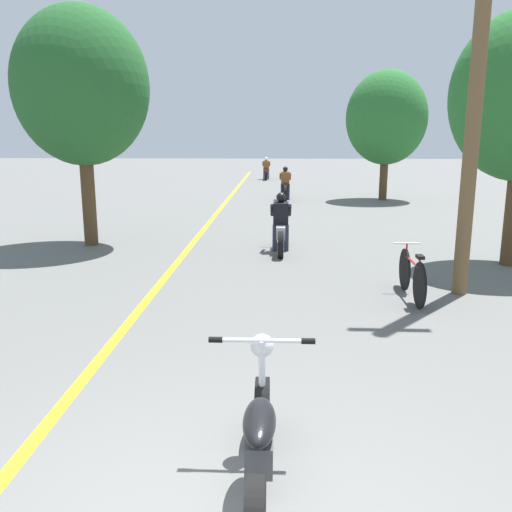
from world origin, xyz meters
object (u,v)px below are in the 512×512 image
(motorcycle_rider_mid, at_px, (285,187))
(motorcycle_rider_far, at_px, (266,171))
(roadside_tree_right_far, at_px, (387,118))
(bicycle_parked, at_px, (412,276))
(utility_pole, at_px, (478,63))
(motorcycle_rider_lead, at_px, (281,229))
(roadside_tree_left, at_px, (81,87))
(motorcycle_foreground, at_px, (260,439))

(motorcycle_rider_mid, relative_size, motorcycle_rider_far, 0.99)
(roadside_tree_right_far, height_order, bicycle_parked, roadside_tree_right_far)
(utility_pole, distance_m, motorcycle_rider_lead, 5.46)
(utility_pole, distance_m, roadside_tree_right_far, 13.62)
(motorcycle_rider_far, bearing_deg, roadside_tree_left, -100.54)
(roadside_tree_left, relative_size, bicycle_parked, 3.17)
(motorcycle_rider_far, relative_size, bicycle_parked, 1.20)
(roadside_tree_left, height_order, motorcycle_rider_mid, roadside_tree_left)
(roadside_tree_left, distance_m, motorcycle_foreground, 10.59)
(roadside_tree_right_far, xyz_separation_m, motorcycle_rider_mid, (-4.00, -0.15, -2.75))
(motorcycle_rider_mid, bearing_deg, utility_pole, -78.32)
(utility_pole, bearing_deg, motorcycle_foreground, -120.94)
(motorcycle_rider_mid, bearing_deg, motorcycle_rider_lead, -91.19)
(motorcycle_rider_mid, xyz_separation_m, bicycle_parked, (1.89, -13.74, -0.13))
(motorcycle_rider_mid, bearing_deg, motorcycle_foreground, -91.18)
(roadside_tree_left, bearing_deg, bicycle_parked, -31.85)
(motorcycle_foreground, relative_size, motorcycle_rider_lead, 0.95)
(utility_pole, relative_size, motorcycle_rider_far, 3.47)
(utility_pole, height_order, roadside_tree_right_far, utility_pole)
(roadside_tree_right_far, height_order, motorcycle_rider_mid, roadside_tree_right_far)
(roadside_tree_left, relative_size, motorcycle_rider_far, 2.64)
(roadside_tree_right_far, height_order, motorcycle_rider_lead, roadside_tree_right_far)
(utility_pole, height_order, motorcycle_rider_lead, utility_pole)
(motorcycle_foreground, distance_m, motorcycle_rider_lead, 8.58)
(roadside_tree_right_far, distance_m, motorcycle_rider_lead, 11.41)
(roadside_tree_right_far, bearing_deg, motorcycle_rider_mid, -177.92)
(roadside_tree_right_far, distance_m, motorcycle_rider_far, 11.87)
(roadside_tree_right_far, bearing_deg, roadside_tree_left, -131.99)
(roadside_tree_left, distance_m, motorcycle_rider_far, 20.72)
(roadside_tree_left, bearing_deg, motorcycle_rider_far, 79.46)
(roadside_tree_right_far, height_order, roadside_tree_left, roadside_tree_left)
(roadside_tree_left, height_order, motorcycle_foreground, roadside_tree_left)
(motorcycle_foreground, distance_m, bicycle_parked, 5.43)
(bicycle_parked, bearing_deg, roadside_tree_right_far, 81.37)
(roadside_tree_left, distance_m, motorcycle_rider_mid, 11.17)
(utility_pole, xyz_separation_m, roadside_tree_right_far, (1.23, 13.56, -0.41))
(roadside_tree_left, xyz_separation_m, motorcycle_rider_lead, (4.56, -0.50, -3.14))
(utility_pole, bearing_deg, bicycle_parked, -159.42)
(roadside_tree_right_far, bearing_deg, bicycle_parked, -98.63)
(roadside_tree_left, height_order, motorcycle_rider_lead, roadside_tree_left)
(motorcycle_rider_lead, bearing_deg, bicycle_parked, -60.00)
(motorcycle_rider_lead, bearing_deg, roadside_tree_right_far, 67.67)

